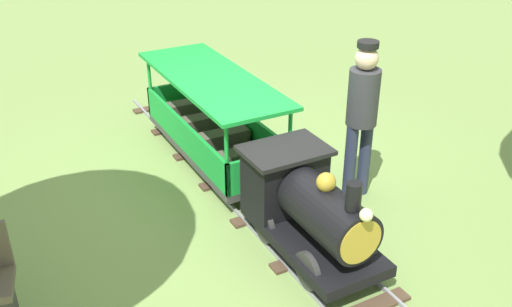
# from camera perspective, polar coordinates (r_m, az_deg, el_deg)

# --- Properties ---
(ground_plane) EXTENTS (60.00, 60.00, 0.00)m
(ground_plane) POSITION_cam_1_polar(r_m,az_deg,el_deg) (5.94, -0.79, -4.02)
(ground_plane) COLOR #75934C
(track) EXTENTS (0.78, 6.05, 0.04)m
(track) POSITION_cam_1_polar(r_m,az_deg,el_deg) (5.89, -0.52, -4.15)
(track) COLOR gray
(track) RESTS_ON ground_plane
(locomotive) EXTENTS (0.74, 1.45, 0.96)m
(locomotive) POSITION_cam_1_polar(r_m,az_deg,el_deg) (4.90, 5.08, -5.07)
(locomotive) COLOR black
(locomotive) RESTS_ON ground_plane
(passenger_car) EXTENTS (0.84, 2.35, 0.97)m
(passenger_car) POSITION_cam_1_polar(r_m,az_deg,el_deg) (6.41, -4.30, 2.67)
(passenger_car) COLOR #3F3F3F
(passenger_car) RESTS_ON ground_plane
(conductor_person) EXTENTS (0.30, 0.30, 1.62)m
(conductor_person) POSITION_cam_1_polar(r_m,az_deg,el_deg) (5.59, 10.50, 4.38)
(conductor_person) COLOR #282D47
(conductor_person) RESTS_ON ground_plane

